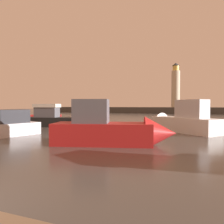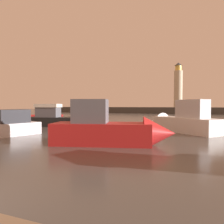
{
  "view_description": "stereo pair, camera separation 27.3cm",
  "coord_description": "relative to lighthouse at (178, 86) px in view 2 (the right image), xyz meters",
  "views": [
    {
      "loc": [
        5.7,
        -2.67,
        2.61
      ],
      "look_at": [
        -0.56,
        14.43,
        2.03
      ],
      "focal_mm": 33.27,
      "sensor_mm": 36.0,
      "label": 1
    },
    {
      "loc": [
        5.96,
        -2.58,
        2.61
      ],
      "look_at": [
        -0.56,
        14.43,
        2.03
      ],
      "focal_mm": 33.27,
      "sensor_mm": 36.0,
      "label": 2
    }
  ],
  "objects": [
    {
      "name": "motorboat_3",
      "position": [
        -10.97,
        -47.21,
        -7.76
      ],
      "size": [
        8.8,
        3.89,
        3.2
      ],
      "color": "black",
      "rests_on": "ground_plane"
    },
    {
      "name": "breakwater",
      "position": [
        -1.97,
        0.0,
        -7.67
      ],
      "size": [
        93.16,
        4.45,
        2.01
      ],
      "primitive_type": "cube",
      "color": "#423F3D",
      "rests_on": "ground_plane"
    },
    {
      "name": "mooring_buoy",
      "position": [
        -5.11,
        -47.73,
        -8.23
      ],
      "size": [
        0.89,
        0.89,
        0.89
      ],
      "primitive_type": "sphere",
      "color": "#EA5919",
      "rests_on": "ground_plane"
    },
    {
      "name": "motorboat_1",
      "position": [
        2.85,
        -47.08,
        -7.63
      ],
      "size": [
        7.72,
        7.04,
        3.38
      ],
      "color": "white",
      "rests_on": "ground_plane"
    },
    {
      "name": "motorboat_0",
      "position": [
        -0.77,
        -55.94,
        -7.7
      ],
      "size": [
        8.43,
        4.33,
        3.33
      ],
      "color": "#B21E1E",
      "rests_on": "ground_plane"
    },
    {
      "name": "lighthouse",
      "position": [
        0.0,
        0.0,
        0.0
      ],
      "size": [
        2.6,
        2.6,
        14.09
      ],
      "color": "beige",
      "rests_on": "breakwater"
    },
    {
      "name": "motorboat_5",
      "position": [
        -19.11,
        -41.75,
        -7.88
      ],
      "size": [
        7.25,
        5.37,
        2.73
      ],
      "color": "#B21E1E",
      "rests_on": "ground_plane"
    },
    {
      "name": "ground_plane",
      "position": [
        -1.97,
        -33.16,
        -8.68
      ],
      "size": [
        220.0,
        220.0,
        0.0
      ],
      "primitive_type": "plane",
      "color": "#4C4742"
    }
  ]
}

